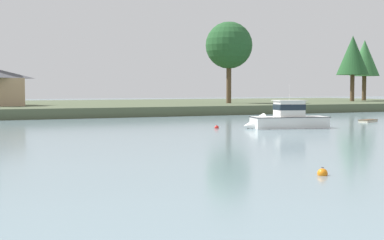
# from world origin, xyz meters

# --- Properties ---
(dinghy_cream) EXTENTS (2.76, 2.00, 0.37)m
(dinghy_cream) POSITION_xyz_m (33.78, 43.00, 0.10)
(dinghy_cream) COLOR beige
(dinghy_cream) RESTS_ON ground
(cruiser_white) EXTENTS (8.43, 4.48, 4.99)m
(cruiser_white) POSITION_xyz_m (19.60, 38.93, 0.59)
(cruiser_white) COLOR white
(cruiser_white) RESTS_ON ground
(mooring_buoy_orange) EXTENTS (0.45, 0.45, 0.50)m
(mooring_buoy_orange) POSITION_xyz_m (4.47, 13.65, 0.08)
(mooring_buoy_orange) COLOR orange
(mooring_buoy_orange) RESTS_ON ground
(mooring_buoy_red) EXTENTS (0.40, 0.40, 0.46)m
(mooring_buoy_red) POSITION_xyz_m (13.88, 41.23, 0.07)
(mooring_buoy_red) COLOR red
(mooring_buoy_red) RESTS_ON ground
(shore_tree_center) EXTENTS (7.68, 7.68, 13.36)m
(shore_tree_center) POSITION_xyz_m (34.89, 76.81, 10.75)
(shore_tree_center) COLOR brown
(shore_tree_center) RESTS_ON far_shore_bank
(shore_tree_center_right) EXTENTS (5.91, 5.91, 12.17)m
(shore_tree_center_right) POSITION_xyz_m (70.00, 83.87, 9.75)
(shore_tree_center_right) COLOR brown
(shore_tree_center_right) RESTS_ON far_shore_bank
(shore_tree_far_left) EXTENTS (6.05, 6.05, 12.40)m
(shore_tree_far_left) POSITION_xyz_m (62.99, 79.31, 9.91)
(shore_tree_far_left) COLOR brown
(shore_tree_far_left) RESTS_ON far_shore_bank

